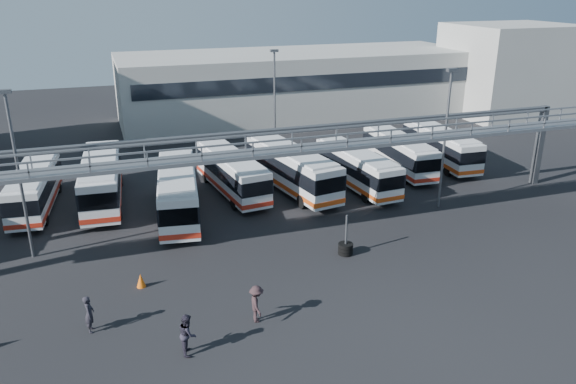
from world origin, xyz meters
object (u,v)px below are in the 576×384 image
object	(u,v)px
bus_5	(292,168)
pedestrian_c	(257,304)
bus_7	(399,152)
tire_stack	(346,248)
bus_4	(231,172)
cone_right	(141,280)
bus_8	(441,145)
bus_2	(102,179)
bus_6	(357,167)
bus_1	(35,187)
pedestrian_a	(89,314)
light_pole_left	(18,167)
light_pole_mid	(446,132)
bus_3	(178,191)
light_pole_back	(275,100)
pedestrian_b	(188,334)

from	to	relation	value
bus_5	pedestrian_c	xyz separation A→B (m)	(-7.77, -16.93, -0.95)
bus_7	tire_stack	bearing A→B (deg)	-127.36
bus_4	cone_right	distance (m)	15.22
pedestrian_c	bus_8	bearing A→B (deg)	-46.40
bus_2	bus_4	bearing A→B (deg)	-2.68
bus_2	bus_6	distance (m)	19.84
bus_1	pedestrian_a	xyz separation A→B (m)	(3.52, -17.61, -0.79)
bus_4	tire_stack	world-z (taller)	bus_4
bus_1	light_pole_left	bearing A→B (deg)	-82.80
pedestrian_a	bus_1	bearing A→B (deg)	16.52
light_pole_mid	pedestrian_a	world-z (taller)	light_pole_mid
bus_7	tire_stack	size ratio (longest dim) A/B	3.98
light_pole_mid	cone_right	distance (m)	23.24
bus_3	tire_stack	distance (m)	13.00
light_pole_back	pedestrian_b	xyz separation A→B (m)	(-12.60, -26.57, -4.75)
light_pole_mid	bus_7	xyz separation A→B (m)	(1.42, 8.61, -4.00)
bus_7	pedestrian_a	xyz separation A→B (m)	(-26.17, -16.99, -0.78)
bus_5	bus_7	xyz separation A→B (m)	(10.63, 1.82, -0.18)
bus_1	bus_8	world-z (taller)	bus_8
bus_3	cone_right	size ratio (longest dim) A/B	14.49
bus_6	pedestrian_c	distance (m)	20.61
bus_6	pedestrian_c	bearing A→B (deg)	-133.65
bus_2	bus_3	size ratio (longest dim) A/B	1.01
bus_5	bus_6	xyz separation A→B (m)	(5.22, -0.95, -0.20)
light_pole_mid	bus_3	size ratio (longest dim) A/B	0.89
pedestrian_c	tire_stack	world-z (taller)	tire_stack
light_pole_mid	light_pole_back	xyz separation A→B (m)	(-8.00, 15.00, 0.00)
bus_8	cone_right	size ratio (longest dim) A/B	13.39
tire_stack	bus_8	bearing A→B (deg)	41.61
light_pole_back	bus_8	size ratio (longest dim) A/B	0.96
light_pole_left	bus_2	distance (m)	9.87
bus_1	pedestrian_a	size ratio (longest dim) A/B	5.55
pedestrian_c	bus_5	bearing A→B (deg)	-21.06
bus_6	bus_1	bearing A→B (deg)	167.51
bus_8	bus_3	bearing A→B (deg)	-165.78
light_pole_left	pedestrian_b	size ratio (longest dim) A/B	5.20
bus_3	pedestrian_c	world-z (taller)	bus_3
pedestrian_c	cone_right	size ratio (longest dim) A/B	2.43
bus_4	bus_5	xyz separation A→B (m)	(4.67, -1.08, 0.14)
bus_5	pedestrian_c	world-z (taller)	bus_5
tire_stack	bus_2	bearing A→B (deg)	134.77
bus_4	bus_7	size ratio (longest dim) A/B	1.04
bus_7	bus_8	size ratio (longest dim) A/B	0.97
light_pole_left	pedestrian_a	xyz separation A→B (m)	(3.26, -9.38, -4.78)
light_pole_mid	pedestrian_a	size ratio (longest dim) A/B	5.40
light_pole_left	bus_3	bearing A→B (deg)	20.90
light_pole_back	bus_2	size ratio (longest dim) A/B	0.88
bus_4	bus_8	size ratio (longest dim) A/B	1.01
pedestrian_a	pedestrian_b	bearing A→B (deg)	-122.35
bus_4	bus_7	world-z (taller)	bus_4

